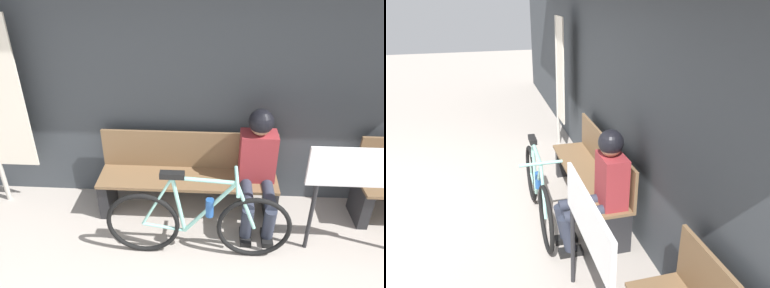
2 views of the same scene
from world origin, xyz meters
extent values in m
cube|color=#3D4247|center=(0.00, 2.68, 1.60)|extent=(12.00, 0.12, 3.20)
cube|color=brown|center=(0.23, 2.31, 0.41)|extent=(1.75, 0.42, 0.03)
cube|color=brown|center=(0.23, 2.50, 0.63)|extent=(1.75, 0.03, 0.40)
cube|color=#232326|center=(-0.60, 2.31, 0.20)|extent=(0.10, 0.36, 0.40)
cube|color=#232326|center=(1.05, 2.31, 0.20)|extent=(0.10, 0.36, 0.40)
torus|color=black|center=(-0.12, 1.74, 0.32)|extent=(0.64, 0.04, 0.64)
torus|color=black|center=(0.84, 1.74, 0.32)|extent=(0.64, 0.04, 0.64)
cylinder|color=#93DBCC|center=(0.40, 1.74, 0.80)|extent=(0.52, 0.03, 0.07)
cylinder|color=#93DBCC|center=(0.45, 1.74, 0.53)|extent=(0.45, 0.03, 0.55)
cylinder|color=#93DBCC|center=(0.19, 1.74, 0.54)|extent=(0.13, 0.03, 0.56)
cylinder|color=#93DBCC|center=(0.06, 1.74, 0.29)|extent=(0.37, 0.03, 0.08)
cylinder|color=#93DBCC|center=(0.01, 1.74, 0.57)|extent=(0.29, 0.02, 0.51)
cylinder|color=#93DBCC|center=(0.75, 1.74, 0.55)|extent=(0.20, 0.03, 0.48)
cube|color=black|center=(0.15, 1.74, 0.85)|extent=(0.20, 0.07, 0.05)
cylinder|color=#93DBCC|center=(0.66, 1.74, 0.81)|extent=(0.03, 0.40, 0.03)
cylinder|color=#235199|center=(0.45, 1.74, 0.53)|extent=(0.07, 0.07, 0.17)
cylinder|color=#2D3342|center=(0.79, 2.09, 0.42)|extent=(0.11, 0.44, 0.13)
cylinder|color=#2D3342|center=(0.79, 1.90, 0.23)|extent=(0.11, 0.17, 0.37)
cube|color=black|center=(0.79, 1.93, 0.03)|extent=(0.10, 0.22, 0.06)
cylinder|color=#2D3342|center=(0.99, 2.09, 0.42)|extent=(0.11, 0.44, 0.13)
cylinder|color=#2D3342|center=(0.99, 1.90, 0.23)|extent=(0.11, 0.17, 0.37)
cube|color=black|center=(0.99, 1.93, 0.03)|extent=(0.10, 0.22, 0.06)
cube|color=maroon|center=(0.89, 2.35, 0.67)|extent=(0.34, 0.22, 0.49)
sphere|color=#9E7556|center=(0.89, 2.33, 1.02)|extent=(0.20, 0.20, 0.20)
sphere|color=black|center=(0.89, 2.33, 1.05)|extent=(0.23, 0.23, 0.23)
cube|color=#232326|center=(1.94, 2.31, 0.20)|extent=(0.10, 0.36, 0.40)
cube|color=silver|center=(-1.50, 2.40, 1.21)|extent=(0.40, 0.02, 1.50)
cylinder|color=#232326|center=(1.34, 1.87, 0.35)|extent=(0.04, 0.04, 0.70)
cube|color=white|center=(1.75, 1.87, 0.88)|extent=(1.02, 0.03, 0.36)
camera|label=1|loc=(0.45, -0.71, 2.55)|focal=35.00mm
camera|label=2|loc=(3.75, 1.28, 2.28)|focal=35.00mm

